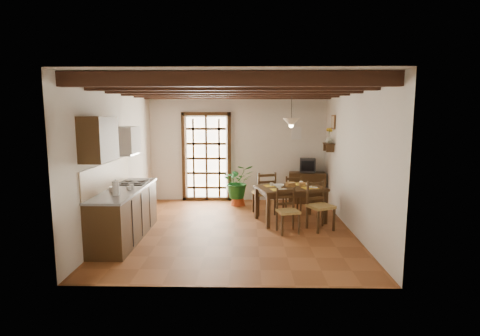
{
  "coord_description": "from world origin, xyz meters",
  "views": [
    {
      "loc": [
        0.24,
        -7.09,
        2.24
      ],
      "look_at": [
        0.1,
        0.4,
        1.15
      ],
      "focal_mm": 28.0,
      "sensor_mm": 36.0,
      "label": 1
    }
  ],
  "objects_px": {
    "sideboard": "(307,188)",
    "pendant_lamp": "(291,122)",
    "chair_far_right": "(292,200)",
    "crt_tv": "(308,165)",
    "chair_near_left": "(288,219)",
    "chair_near_right": "(320,215)",
    "chair_far_left": "(264,201)",
    "dining_table": "(290,191)",
    "kitchen_counter": "(125,213)",
    "potted_plant": "(238,182)"
  },
  "relations": [
    {
      "from": "dining_table",
      "to": "potted_plant",
      "type": "xyz_separation_m",
      "value": [
        -1.13,
        1.38,
        -0.07
      ]
    },
    {
      "from": "potted_plant",
      "to": "pendant_lamp",
      "type": "bearing_deg",
      "value": -48.51
    },
    {
      "from": "chair_near_right",
      "to": "crt_tv",
      "type": "distance_m",
      "value": 2.33
    },
    {
      "from": "sideboard",
      "to": "potted_plant",
      "type": "bearing_deg",
      "value": -164.08
    },
    {
      "from": "dining_table",
      "to": "sideboard",
      "type": "xyz_separation_m",
      "value": [
        0.61,
        1.67,
        -0.25
      ]
    },
    {
      "from": "chair_far_right",
      "to": "pendant_lamp",
      "type": "distance_m",
      "value": 1.93
    },
    {
      "from": "dining_table",
      "to": "chair_near_right",
      "type": "distance_m",
      "value": 0.84
    },
    {
      "from": "kitchen_counter",
      "to": "chair_far_right",
      "type": "distance_m",
      "value": 3.76
    },
    {
      "from": "dining_table",
      "to": "chair_far_left",
      "type": "xyz_separation_m",
      "value": [
        -0.52,
        0.57,
        -0.34
      ]
    },
    {
      "from": "kitchen_counter",
      "to": "potted_plant",
      "type": "xyz_separation_m",
      "value": [
        1.98,
        2.53,
        0.1
      ]
    },
    {
      "from": "kitchen_counter",
      "to": "chair_near_right",
      "type": "xyz_separation_m",
      "value": [
        3.62,
        0.58,
        -0.18
      ]
    },
    {
      "from": "chair_far_right",
      "to": "crt_tv",
      "type": "relative_size",
      "value": 1.98
    },
    {
      "from": "chair_far_right",
      "to": "sideboard",
      "type": "height_order",
      "value": "chair_far_right"
    },
    {
      "from": "potted_plant",
      "to": "chair_near_right",
      "type": "bearing_deg",
      "value": -49.83
    },
    {
      "from": "chair_near_right",
      "to": "crt_tv",
      "type": "relative_size",
      "value": 2.18
    },
    {
      "from": "crt_tv",
      "to": "pendant_lamp",
      "type": "distance_m",
      "value": 2.02
    },
    {
      "from": "dining_table",
      "to": "chair_near_right",
      "type": "xyz_separation_m",
      "value": [
        0.51,
        -0.57,
        -0.34
      ]
    },
    {
      "from": "chair_near_left",
      "to": "potted_plant",
      "type": "relative_size",
      "value": 0.39
    },
    {
      "from": "chair_near_right",
      "to": "pendant_lamp",
      "type": "relative_size",
      "value": 1.12
    },
    {
      "from": "chair_far_left",
      "to": "sideboard",
      "type": "height_order",
      "value": "chair_far_left"
    },
    {
      "from": "chair_far_right",
      "to": "pendant_lamp",
      "type": "bearing_deg",
      "value": 72.92
    },
    {
      "from": "chair_near_left",
      "to": "chair_near_right",
      "type": "bearing_deg",
      "value": 2.3
    },
    {
      "from": "crt_tv",
      "to": "chair_far_left",
      "type": "bearing_deg",
      "value": -127.83
    },
    {
      "from": "kitchen_counter",
      "to": "crt_tv",
      "type": "bearing_deg",
      "value": 37.17
    },
    {
      "from": "kitchen_counter",
      "to": "sideboard",
      "type": "bearing_deg",
      "value": 37.23
    },
    {
      "from": "chair_far_right",
      "to": "sideboard",
      "type": "distance_m",
      "value": 1.04
    },
    {
      "from": "crt_tv",
      "to": "kitchen_counter",
      "type": "bearing_deg",
      "value": -134.71
    },
    {
      "from": "kitchen_counter",
      "to": "chair_far_right",
      "type": "xyz_separation_m",
      "value": [
        3.23,
        1.91,
        -0.21
      ]
    },
    {
      "from": "kitchen_counter",
      "to": "dining_table",
      "type": "height_order",
      "value": "kitchen_counter"
    },
    {
      "from": "dining_table",
      "to": "pendant_lamp",
      "type": "bearing_deg",
      "value": 73.88
    },
    {
      "from": "sideboard",
      "to": "pendant_lamp",
      "type": "bearing_deg",
      "value": -105.06
    },
    {
      "from": "chair_near_left",
      "to": "sideboard",
      "type": "relative_size",
      "value": 0.92
    },
    {
      "from": "sideboard",
      "to": "pendant_lamp",
      "type": "relative_size",
      "value": 1.08
    },
    {
      "from": "sideboard",
      "to": "pendant_lamp",
      "type": "height_order",
      "value": "pendant_lamp"
    },
    {
      "from": "chair_far_left",
      "to": "crt_tv",
      "type": "distance_m",
      "value": 1.71
    },
    {
      "from": "dining_table",
      "to": "chair_near_right",
      "type": "relative_size",
      "value": 1.63
    },
    {
      "from": "chair_near_left",
      "to": "chair_far_right",
      "type": "height_order",
      "value": "chair_far_right"
    },
    {
      "from": "chair_near_right",
      "to": "kitchen_counter",
      "type": "bearing_deg",
      "value": 163.06
    },
    {
      "from": "dining_table",
      "to": "chair_far_left",
      "type": "distance_m",
      "value": 0.84
    },
    {
      "from": "kitchen_counter",
      "to": "sideboard",
      "type": "relative_size",
      "value": 2.47
    },
    {
      "from": "potted_plant",
      "to": "chair_far_right",
      "type": "bearing_deg",
      "value": -26.11
    },
    {
      "from": "kitchen_counter",
      "to": "potted_plant",
      "type": "height_order",
      "value": "potted_plant"
    },
    {
      "from": "kitchen_counter",
      "to": "dining_table",
      "type": "bearing_deg",
      "value": 20.42
    },
    {
      "from": "kitchen_counter",
      "to": "pendant_lamp",
      "type": "height_order",
      "value": "pendant_lamp"
    },
    {
      "from": "crt_tv",
      "to": "potted_plant",
      "type": "height_order",
      "value": "potted_plant"
    },
    {
      "from": "chair_near_left",
      "to": "chair_far_left",
      "type": "distance_m",
      "value": 1.38
    },
    {
      "from": "dining_table",
      "to": "crt_tv",
      "type": "relative_size",
      "value": 3.57
    },
    {
      "from": "chair_near_left",
      "to": "crt_tv",
      "type": "xyz_separation_m",
      "value": [
        0.75,
        2.42,
        0.7
      ]
    },
    {
      "from": "kitchen_counter",
      "to": "chair_far_left",
      "type": "height_order",
      "value": "kitchen_counter"
    },
    {
      "from": "kitchen_counter",
      "to": "chair_far_left",
      "type": "relative_size",
      "value": 2.32
    }
  ]
}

